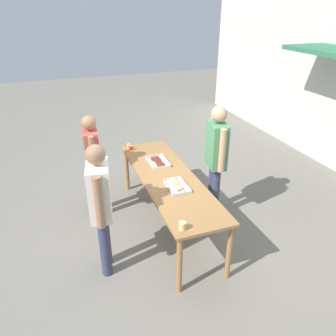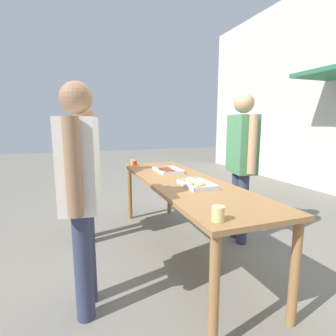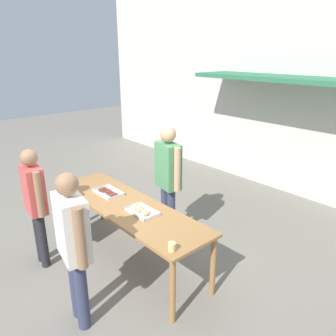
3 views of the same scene
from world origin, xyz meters
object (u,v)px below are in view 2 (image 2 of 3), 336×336
(person_server_behind_table, at_px, (242,155))
(condiment_jar_mustard, at_px, (133,162))
(beer_cup, at_px, (218,214))
(food_tray_sausages, at_px, (168,171))
(person_customer_holding_hotdog, at_px, (86,161))
(condiment_jar_ketchup, at_px, (135,163))
(person_customer_with_cup, at_px, (81,182))
(food_tray_buns, at_px, (196,184))

(person_server_behind_table, bearing_deg, condiment_jar_mustard, -126.34)
(condiment_jar_mustard, height_order, beer_cup, beer_cup)
(food_tray_sausages, bearing_deg, person_customer_holding_hotdog, -102.10)
(condiment_jar_mustard, relative_size, person_server_behind_table, 0.04)
(condiment_jar_mustard, height_order, condiment_jar_ketchup, same)
(food_tray_sausages, distance_m, person_server_behind_table, 0.95)
(condiment_jar_mustard, xyz_separation_m, person_customer_holding_hotdog, (0.52, -0.69, 0.12))
(beer_cup, height_order, person_customer_with_cup, person_customer_with_cup)
(food_tray_sausages, relative_size, person_server_behind_table, 0.25)
(condiment_jar_mustard, distance_m, person_customer_with_cup, 2.02)
(person_customer_holding_hotdog, bearing_deg, person_customer_with_cup, -179.61)
(food_tray_buns, relative_size, person_customer_holding_hotdog, 0.26)
(person_customer_with_cup, bearing_deg, food_tray_buns, -65.16)
(condiment_jar_mustard, relative_size, condiment_jar_ketchup, 1.00)
(person_server_behind_table, xyz_separation_m, person_customer_with_cup, (0.67, -1.90, -0.05))
(person_customer_holding_hotdog, bearing_deg, beer_cup, -155.31)
(food_tray_buns, distance_m, person_customer_holding_hotdog, 1.45)
(person_customer_with_cup, bearing_deg, person_customer_holding_hotdog, 5.50)
(person_customer_with_cup, bearing_deg, condiment_jar_mustard, -13.35)
(food_tray_buns, bearing_deg, person_server_behind_table, 115.35)
(person_server_behind_table, height_order, person_customer_with_cup, person_server_behind_table)
(food_tray_sausages, bearing_deg, food_tray_buns, 0.09)
(food_tray_buns, height_order, person_customer_with_cup, person_customer_with_cup)
(person_customer_holding_hotdog, bearing_deg, condiment_jar_mustard, -48.40)
(condiment_jar_mustard, xyz_separation_m, person_customer_with_cup, (1.85, -0.80, 0.15))
(food_tray_sausages, xyz_separation_m, beer_cup, (1.74, -0.29, 0.04))
(condiment_jar_mustard, distance_m, person_server_behind_table, 1.63)
(person_customer_holding_hotdog, height_order, person_customer_with_cup, person_customer_with_cup)
(food_tray_sausages, relative_size, condiment_jar_ketchup, 5.72)
(food_tray_sausages, relative_size, beer_cup, 4.73)
(person_customer_holding_hotdog, bearing_deg, food_tray_buns, -131.39)
(food_tray_buns, bearing_deg, condiment_jar_mustard, -168.96)
(condiment_jar_mustard, xyz_separation_m, beer_cup, (2.47, 0.01, 0.01))
(food_tray_buns, distance_m, condiment_jar_mustard, 1.59)
(beer_cup, bearing_deg, person_server_behind_table, 139.86)
(person_server_behind_table, bearing_deg, person_customer_with_cup, -59.90)
(beer_cup, bearing_deg, condiment_jar_mustard, -179.69)
(condiment_jar_ketchup, bearing_deg, beer_cup, -0.08)
(food_tray_buns, relative_size, person_server_behind_table, 0.24)
(condiment_jar_mustard, distance_m, person_customer_holding_hotdog, 0.87)
(food_tray_sausages, height_order, condiment_jar_ketchup, condiment_jar_ketchup)
(condiment_jar_ketchup, relative_size, person_customer_with_cup, 0.05)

